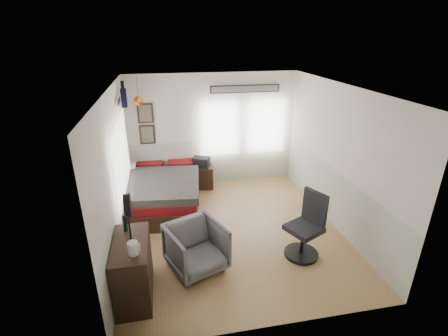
{
  "coord_description": "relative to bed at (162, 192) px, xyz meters",
  "views": [
    {
      "loc": [
        -1.17,
        -5.16,
        3.53
      ],
      "look_at": [
        -0.1,
        0.4,
        1.15
      ],
      "focal_mm": 26.0,
      "sensor_mm": 36.0,
      "label": 1
    }
  ],
  "objects": [
    {
      "name": "black_bag",
      "position": [
        0.96,
        0.79,
        0.32
      ],
      "size": [
        0.46,
        0.39,
        0.23
      ],
      "primitive_type": "cube",
      "rotation": [
        0.0,
        0.0,
        -0.42
      ],
      "color": "black",
      "rests_on": "nightstand"
    },
    {
      "name": "bottle",
      "position": [
        -0.51,
        -2.27,
        0.69
      ],
      "size": [
        0.07,
        0.07,
        0.27
      ],
      "primitive_type": "cylinder",
      "color": "black",
      "rests_on": "dresser"
    },
    {
      "name": "dresser",
      "position": [
        -0.44,
        -2.57,
        0.11
      ],
      "size": [
        0.48,
        1.0,
        0.9
      ],
      "primitive_type": "cube",
      "color": "#352217",
      "rests_on": "ground_plane"
    },
    {
      "name": "ground_plane",
      "position": [
        1.3,
        -1.23,
        -0.35
      ],
      "size": [
        4.0,
        4.5,
        0.01
      ],
      "primitive_type": "cube",
      "color": "#A97746"
    },
    {
      "name": "kettle",
      "position": [
        -0.36,
        -2.84,
        0.65
      ],
      "size": [
        0.16,
        0.14,
        0.18
      ],
      "rotation": [
        0.0,
        0.0,
        0.25
      ],
      "color": "silver",
      "rests_on": "dresser"
    },
    {
      "name": "room_shell",
      "position": [
        1.22,
        -1.05,
        1.27
      ],
      "size": [
        4.02,
        4.52,
        2.71
      ],
      "color": "silver",
      "rests_on": "ground_plane"
    },
    {
      "name": "armchair",
      "position": [
        0.5,
        -2.15,
        0.04
      ],
      "size": [
        1.08,
        1.09,
        0.77
      ],
      "primitive_type": "imported",
      "rotation": [
        0.0,
        0.0,
        0.39
      ],
      "color": "slate",
      "rests_on": "ground_plane"
    },
    {
      "name": "task_chair",
      "position": [
        2.34,
        -2.15,
        0.13
      ],
      "size": [
        0.68,
        0.68,
        1.15
      ],
      "rotation": [
        0.0,
        0.0,
        0.44
      ],
      "color": "black",
      "rests_on": "ground_plane"
    },
    {
      "name": "stand_fan",
      "position": [
        -0.39,
        -2.66,
        1.16
      ],
      "size": [
        0.09,
        0.32,
        0.78
      ],
      "rotation": [
        0.0,
        0.0,
        0.04
      ],
      "color": "black",
      "rests_on": "dresser"
    },
    {
      "name": "nightstand",
      "position": [
        0.96,
        0.79,
        -0.07
      ],
      "size": [
        0.59,
        0.49,
        0.54
      ],
      "primitive_type": "cube",
      "rotation": [
        0.0,
        0.0,
        -0.11
      ],
      "color": "#352217",
      "rests_on": "ground_plane"
    },
    {
      "name": "bed",
      "position": [
        0.0,
        0.0,
        0.0
      ],
      "size": [
        1.76,
        2.34,
        0.7
      ],
      "rotation": [
        0.0,
        0.0,
        -0.11
      ],
      "color": "#352217",
      "rests_on": "ground_plane"
    },
    {
      "name": "wall_decor",
      "position": [
        0.2,
        0.72,
        1.76
      ],
      "size": [
        3.55,
        1.32,
        1.44
      ],
      "color": "#36271A",
      "rests_on": "room_shell"
    }
  ]
}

